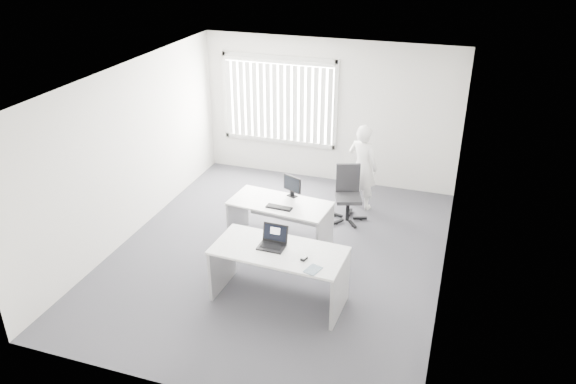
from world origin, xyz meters
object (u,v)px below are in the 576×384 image
(office_chair, at_px, (348,203))
(person, at_px, (363,167))
(laptop, at_px, (271,239))
(monitor, at_px, (292,186))
(desk_far, at_px, (280,214))
(desk_near, at_px, (279,264))

(office_chair, height_order, person, person)
(laptop, xyz_separation_m, monitor, (-0.26, 1.71, -0.05))
(laptop, bearing_deg, desk_far, 105.95)
(person, relative_size, monitor, 4.44)
(laptop, distance_m, monitor, 1.73)
(person, bearing_deg, laptop, 97.53)
(desk_far, height_order, office_chair, office_chair)
(desk_near, bearing_deg, laptop, 175.16)
(desk_far, distance_m, laptop, 1.54)
(desk_far, relative_size, laptop, 4.65)
(office_chair, relative_size, monitor, 2.79)
(laptop, height_order, monitor, laptop)
(desk_near, distance_m, laptop, 0.38)
(desk_near, height_order, monitor, monitor)
(desk_near, relative_size, laptop, 5.11)
(person, relative_size, laptop, 4.43)
(person, distance_m, laptop, 3.16)
(monitor, bearing_deg, desk_far, -88.06)
(office_chair, xyz_separation_m, monitor, (-0.74, -0.83, 0.59))
(monitor, bearing_deg, person, 82.30)
(person, height_order, monitor, person)
(desk_far, relative_size, office_chair, 1.67)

